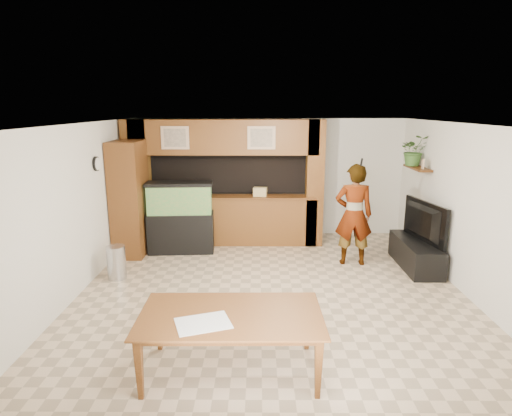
{
  "coord_description": "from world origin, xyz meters",
  "views": [
    {
      "loc": [
        -0.2,
        -6.23,
        2.85
      ],
      "look_at": [
        -0.25,
        0.6,
        1.23
      ],
      "focal_mm": 30.0,
      "sensor_mm": 36.0,
      "label": 1
    }
  ],
  "objects_px": {
    "aquarium": "(181,218)",
    "television": "(419,222)",
    "pantry_cabinet": "(130,199)",
    "person": "(354,215)",
    "dining_table": "(231,345)"
  },
  "relations": [
    {
      "from": "aquarium",
      "to": "television",
      "type": "xyz_separation_m",
      "value": [
        4.4,
        -0.81,
        0.16
      ]
    },
    {
      "from": "aquarium",
      "to": "pantry_cabinet",
      "type": "bearing_deg",
      "value": -177.58
    },
    {
      "from": "television",
      "to": "person",
      "type": "height_order",
      "value": "person"
    },
    {
      "from": "television",
      "to": "dining_table",
      "type": "xyz_separation_m",
      "value": [
        -3.15,
        -3.23,
        -0.51
      ]
    },
    {
      "from": "aquarium",
      "to": "person",
      "type": "relative_size",
      "value": 0.76
    },
    {
      "from": "dining_table",
      "to": "pantry_cabinet",
      "type": "bearing_deg",
      "value": 118.49
    },
    {
      "from": "pantry_cabinet",
      "to": "aquarium",
      "type": "relative_size",
      "value": 1.57
    },
    {
      "from": "television",
      "to": "dining_table",
      "type": "distance_m",
      "value": 4.54
    },
    {
      "from": "pantry_cabinet",
      "to": "dining_table",
      "type": "bearing_deg",
      "value": -60.83
    },
    {
      "from": "aquarium",
      "to": "television",
      "type": "bearing_deg",
      "value": -14.05
    },
    {
      "from": "pantry_cabinet",
      "to": "dining_table",
      "type": "height_order",
      "value": "pantry_cabinet"
    },
    {
      "from": "television",
      "to": "dining_table",
      "type": "relative_size",
      "value": 0.64
    },
    {
      "from": "dining_table",
      "to": "aquarium",
      "type": "bearing_deg",
      "value": 106.5
    },
    {
      "from": "pantry_cabinet",
      "to": "person",
      "type": "xyz_separation_m",
      "value": [
        4.22,
        -0.55,
        -0.18
      ]
    },
    {
      "from": "aquarium",
      "to": "person",
      "type": "distance_m",
      "value": 3.35
    }
  ]
}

